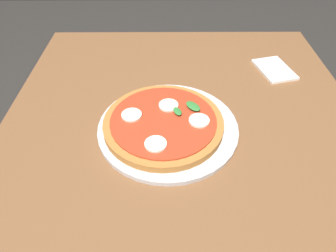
% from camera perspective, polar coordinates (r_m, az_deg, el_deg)
% --- Properties ---
extents(dining_table, '(1.17, 0.91, 0.77)m').
position_cam_1_polar(dining_table, '(0.76, 3.05, -10.53)').
color(dining_table, brown).
rests_on(dining_table, ground_plane).
extents(serving_tray, '(0.34, 0.34, 0.01)m').
position_cam_1_polar(serving_tray, '(0.71, -0.00, -0.23)').
color(serving_tray, silver).
rests_on(serving_tray, dining_table).
extents(pizza, '(0.28, 0.28, 0.03)m').
position_cam_1_polar(pizza, '(0.70, -0.87, 0.67)').
color(pizza, '#B27033').
rests_on(pizza, serving_tray).
extents(napkin, '(0.15, 0.12, 0.01)m').
position_cam_1_polar(napkin, '(0.97, 19.83, 10.23)').
color(napkin, white).
rests_on(napkin, dining_table).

